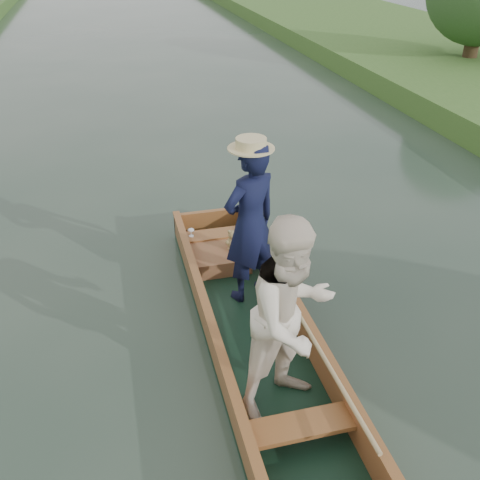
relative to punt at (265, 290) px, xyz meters
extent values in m
plane|color=#283D30|center=(-0.06, 0.24, -0.81)|extent=(120.00, 120.00, 0.00)
cylinder|color=#47331E|center=(9.74, 10.55, 0.27)|extent=(0.44, 0.44, 2.17)
cube|color=black|center=(-0.06, 0.24, -0.77)|extent=(1.10, 5.00, 0.08)
cube|color=#94552D|center=(-0.57, 0.24, -0.57)|extent=(0.08, 5.00, 0.32)
cube|color=#94552D|center=(0.45, 0.24, -0.57)|extent=(0.08, 5.00, 0.32)
cube|color=#94552D|center=(-0.06, 2.70, -0.57)|extent=(1.10, 0.08, 0.32)
cube|color=#94552D|center=(-0.57, 0.24, -0.39)|extent=(0.10, 5.00, 0.04)
cube|color=#94552D|center=(0.45, 0.24, -0.39)|extent=(0.10, 5.00, 0.04)
cube|color=#94552D|center=(-0.06, 2.14, -0.51)|extent=(0.94, 0.30, 0.05)
cube|color=#94552D|center=(-0.06, -1.36, -0.51)|extent=(0.94, 0.30, 0.05)
imported|color=black|center=(0.09, 0.94, 0.28)|extent=(0.87, 0.74, 2.03)
cylinder|color=beige|center=(0.09, 0.94, 1.26)|extent=(0.52, 0.52, 0.12)
imported|color=white|center=(0.00, -0.83, 0.28)|extent=(1.20, 1.09, 2.01)
cube|color=#9E3733|center=(-0.18, 1.81, -0.62)|extent=(0.85, 0.90, 0.22)
sphere|color=#A28A55|center=(0.06, 1.71, -0.42)|extent=(0.17, 0.17, 0.17)
sphere|color=#A28A55|center=(0.06, 1.70, -0.29)|extent=(0.13, 0.13, 0.13)
sphere|color=#A28A55|center=(0.01, 1.70, -0.23)|extent=(0.05, 0.05, 0.05)
sphere|color=#A28A55|center=(0.11, 1.70, -0.23)|extent=(0.05, 0.05, 0.05)
sphere|color=#A28A55|center=(0.06, 1.65, -0.30)|extent=(0.05, 0.05, 0.05)
sphere|color=#A28A55|center=(-0.02, 1.70, -0.39)|extent=(0.06, 0.06, 0.06)
sphere|color=#A28A55|center=(0.14, 1.70, -0.39)|extent=(0.06, 0.06, 0.06)
sphere|color=#A28A55|center=(0.02, 1.69, -0.49)|extent=(0.07, 0.07, 0.07)
sphere|color=#A28A55|center=(0.10, 1.69, -0.49)|extent=(0.07, 0.07, 0.07)
cylinder|color=silver|center=(-0.44, 2.14, -0.48)|extent=(0.07, 0.07, 0.01)
cylinder|color=silver|center=(-0.44, 2.14, -0.44)|extent=(0.01, 0.01, 0.08)
ellipsoid|color=silver|center=(-0.44, 2.14, -0.38)|extent=(0.09, 0.09, 0.05)
cylinder|color=tan|center=(0.37, 0.27, -0.35)|extent=(0.04, 4.48, 0.20)
camera|label=1|loc=(-1.37, -4.37, 3.30)|focal=40.00mm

